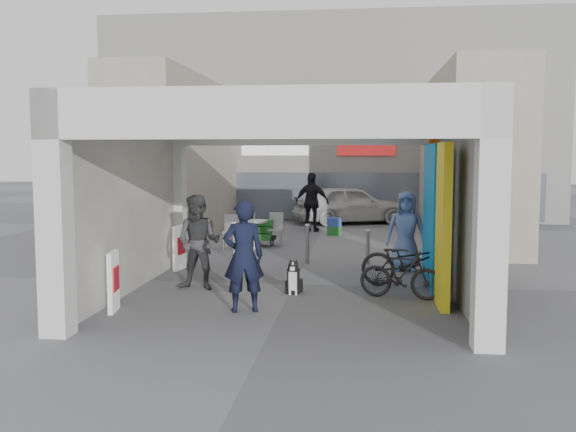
# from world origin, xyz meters

# --- Properties ---
(ground) EXTENTS (90.00, 90.00, 0.00)m
(ground) POSITION_xyz_m (0.00, 0.00, 0.00)
(ground) COLOR slate
(ground) RESTS_ON ground
(arcade_canopy) EXTENTS (6.40, 6.45, 6.40)m
(arcade_canopy) POSITION_xyz_m (0.54, -0.82, 2.30)
(arcade_canopy) COLOR silver
(arcade_canopy) RESTS_ON ground
(far_building) EXTENTS (18.00, 4.08, 8.00)m
(far_building) POSITION_xyz_m (-0.00, 13.99, 3.99)
(far_building) COLOR white
(far_building) RESTS_ON ground
(plaza_bldg_left) EXTENTS (2.00, 9.00, 5.00)m
(plaza_bldg_left) POSITION_xyz_m (-4.50, 7.50, 2.50)
(plaza_bldg_left) COLOR #A39C87
(plaza_bldg_left) RESTS_ON ground
(plaza_bldg_right) EXTENTS (2.00, 9.00, 5.00)m
(plaza_bldg_right) POSITION_xyz_m (4.50, 7.50, 2.50)
(plaza_bldg_right) COLOR #A39C87
(plaza_bldg_right) RESTS_ON ground
(bollard_left) EXTENTS (0.09, 0.09, 0.95)m
(bollard_left) POSITION_xyz_m (-1.73, 2.48, 0.48)
(bollard_left) COLOR gray
(bollard_left) RESTS_ON ground
(bollard_center) EXTENTS (0.09, 0.09, 0.93)m
(bollard_center) POSITION_xyz_m (0.06, 2.49, 0.46)
(bollard_center) COLOR gray
(bollard_center) RESTS_ON ground
(bollard_right) EXTENTS (0.09, 0.09, 0.81)m
(bollard_right) POSITION_xyz_m (1.49, 2.55, 0.41)
(bollard_right) COLOR gray
(bollard_right) RESTS_ON ground
(advert_board_near) EXTENTS (0.17, 0.56, 1.00)m
(advert_board_near) POSITION_xyz_m (-2.75, -2.54, 0.51)
(advert_board_near) COLOR silver
(advert_board_near) RESTS_ON ground
(advert_board_far) EXTENTS (0.17, 0.56, 1.00)m
(advert_board_far) POSITION_xyz_m (-2.75, 1.36, 0.51)
(advert_board_far) COLOR silver
(advert_board_far) RESTS_ON ground
(cafe_set) EXTENTS (1.55, 1.25, 0.94)m
(cafe_set) POSITION_xyz_m (-1.73, 5.08, 0.33)
(cafe_set) COLOR #ADACB2
(cafe_set) RESTS_ON ground
(produce_stand) EXTENTS (1.11, 0.60, 0.73)m
(produce_stand) POSITION_xyz_m (-1.65, 5.27, 0.29)
(produce_stand) COLOR black
(produce_stand) RESTS_ON ground
(crate_stack) EXTENTS (0.47, 0.38, 0.56)m
(crate_stack) POSITION_xyz_m (0.47, 7.93, 0.28)
(crate_stack) COLOR #1A5B22
(crate_stack) RESTS_ON ground
(border_collie) EXTENTS (0.24, 0.48, 0.66)m
(border_collie) POSITION_xyz_m (0.08, -0.87, 0.26)
(border_collie) COLOR black
(border_collie) RESTS_ON ground
(man_with_dog) EXTENTS (0.78, 0.62, 1.85)m
(man_with_dog) POSITION_xyz_m (-0.60, -2.31, 0.93)
(man_with_dog) COLOR black
(man_with_dog) RESTS_ON ground
(man_back_turned) EXTENTS (0.97, 0.80, 1.83)m
(man_back_turned) POSITION_xyz_m (-1.78, -0.67, 0.91)
(man_back_turned) COLOR #39393B
(man_back_turned) RESTS_ON ground
(man_elderly) EXTENTS (0.91, 0.63, 1.78)m
(man_elderly) POSITION_xyz_m (2.32, 1.82, 0.89)
(man_elderly) COLOR #6280BF
(man_elderly) RESTS_ON ground
(man_crates) EXTENTS (1.25, 0.75, 1.99)m
(man_crates) POSITION_xyz_m (-0.31, 8.79, 1.00)
(man_crates) COLOR black
(man_crates) RESTS_ON ground
(bicycle_front) EXTENTS (2.09, 1.15, 1.04)m
(bicycle_front) POSITION_xyz_m (2.30, -0.11, 0.52)
(bicycle_front) COLOR black
(bicycle_front) RESTS_ON ground
(bicycle_rear) EXTENTS (1.56, 0.75, 0.90)m
(bicycle_rear) POSITION_xyz_m (2.04, -1.04, 0.45)
(bicycle_rear) COLOR black
(bicycle_rear) RESTS_ON ground
(white_van) EXTENTS (4.59, 3.14, 1.45)m
(white_van) POSITION_xyz_m (0.93, 11.50, 0.73)
(white_van) COLOR silver
(white_van) RESTS_ON ground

